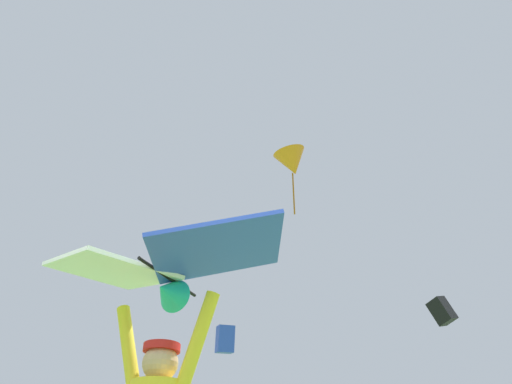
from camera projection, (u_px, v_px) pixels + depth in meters
held_stunt_kite at (163, 268)px, 3.42m from camera, size 1.93×1.13×0.41m
distant_kite_blue_high_right at (225, 339)px, 18.64m from camera, size 0.97×0.98×1.08m
distant_kite_black_low_left at (442, 311)px, 21.39m from camera, size 1.19×1.04×1.37m
distant_kite_orange_low_right at (292, 163)px, 15.68m from camera, size 1.48×1.60×2.48m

